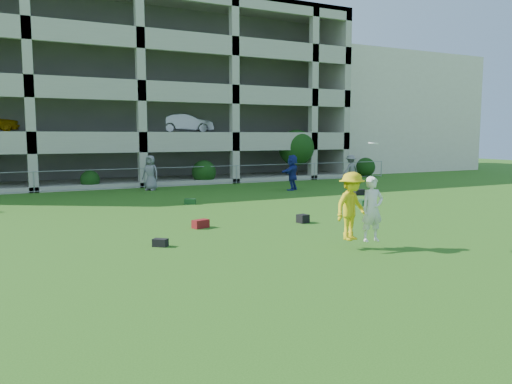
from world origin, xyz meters
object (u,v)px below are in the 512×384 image
bystander_d (292,172)px  stucco_building (360,115)px  crate_d (303,219)px  bystander_c (150,173)px  bystander_f (351,169)px  frisbee_contest (357,207)px  parking_garage (113,95)px

bystander_d → stucco_building: bearing=-176.1°
crate_d → bystander_c: bearing=99.1°
bystander_c → stucco_building: bearing=69.2°
bystander_f → crate_d: bearing=36.3°
frisbee_contest → parking_garage: bearing=92.4°
bystander_d → bystander_f: size_ratio=1.09×
crate_d → bystander_f: bearing=46.5°
bystander_d → bystander_f: (5.47, 1.81, -0.09)m
bystander_d → parking_garage: (-7.21, 13.73, 5.01)m
crate_d → frisbee_contest: 4.36m
frisbee_contest → bystander_c: bearing=93.9°
bystander_f → crate_d: (-10.63, -11.19, -0.77)m
parking_garage → bystander_f: bearing=-43.2°
stucco_building → bystander_d: (-15.80, -14.03, -4.00)m
stucco_building → frisbee_contest: 35.37m
stucco_building → parking_garage: (-23.01, -0.30, 1.01)m
stucco_building → parking_garage: parking_garage is taller
crate_d → frisbee_contest: size_ratio=0.13×
bystander_d → crate_d: 10.74m
bystander_d → crate_d: bearing=23.5°
bystander_c → crate_d: (2.06, -12.91, -0.84)m
bystander_c → parking_garage: bearing=134.7°
bystander_d → parking_garage: 16.30m
bystander_c → crate_d: bystander_c is taller
bystander_f → frisbee_contest: frisbee_contest is taller
bystander_d → frisbee_contest: size_ratio=0.74×
bystander_c → frisbee_contest: frisbee_contest is taller
crate_d → stucco_building: bearing=48.2°
crate_d → frisbee_contest: (-0.89, -4.15, 1.02)m
stucco_building → parking_garage: bearing=-179.3°
bystander_c → bystander_d: 8.03m
bystander_c → crate_d: size_ratio=5.65×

